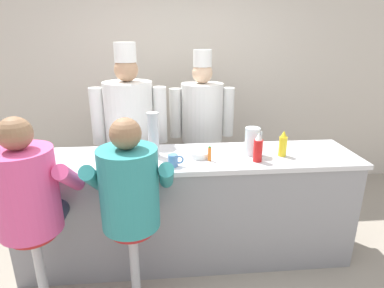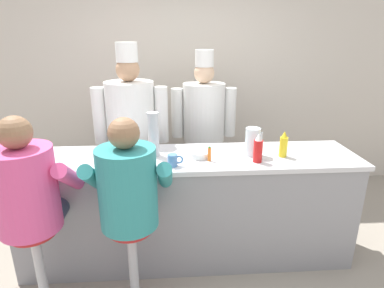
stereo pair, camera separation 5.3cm
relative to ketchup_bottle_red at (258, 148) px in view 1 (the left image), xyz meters
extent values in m
plane|color=#9E9384|center=(-0.55, -0.17, -1.09)|extent=(20.00, 20.00, 0.00)
cube|color=beige|center=(-0.55, 1.75, 0.26)|extent=(10.00, 0.06, 2.70)
cube|color=gray|center=(-0.55, 0.16, -0.62)|extent=(2.84, 0.63, 0.94)
cube|color=silver|center=(-0.55, 0.16, -0.13)|extent=(2.89, 0.66, 0.04)
cylinder|color=red|center=(0.00, 0.00, -0.02)|extent=(0.07, 0.07, 0.18)
cone|color=white|center=(0.00, 0.00, 0.10)|extent=(0.06, 0.06, 0.06)
cylinder|color=yellow|center=(0.24, 0.10, -0.03)|extent=(0.07, 0.07, 0.17)
cone|color=yellow|center=(0.24, 0.10, 0.08)|extent=(0.05, 0.05, 0.05)
cylinder|color=orange|center=(-0.38, 0.05, -0.05)|extent=(0.03, 0.03, 0.11)
cylinder|color=#287F2D|center=(-0.38, 0.05, 0.01)|extent=(0.02, 0.02, 0.01)
cylinder|color=silver|center=(-0.01, 0.16, 0.01)|extent=(0.13, 0.13, 0.24)
cube|color=silver|center=(0.07, 0.16, 0.02)|extent=(0.02, 0.02, 0.14)
cylinder|color=white|center=(-1.04, 0.15, -0.10)|extent=(0.26, 0.26, 0.02)
ellipsoid|color=#E0BC60|center=(-1.04, 0.15, -0.08)|extent=(0.12, 0.09, 0.03)
cylinder|color=white|center=(-0.46, 0.13, -0.09)|extent=(0.16, 0.16, 0.05)
cylinder|color=#4C7AB2|center=(-0.68, -0.04, -0.06)|extent=(0.08, 0.08, 0.10)
torus|color=#4C7AB2|center=(-0.63, -0.04, -0.06)|extent=(0.07, 0.01, 0.07)
cylinder|color=#B7BABF|center=(-0.84, 0.20, 0.07)|extent=(0.09, 0.09, 0.36)
cylinder|color=silver|center=(-0.84, 0.20, 0.26)|extent=(0.10, 0.10, 0.01)
cylinder|color=#B2B5BA|center=(-1.65, -0.41, -0.74)|extent=(0.07, 0.07, 0.67)
cylinder|color=red|center=(-1.65, -0.41, -0.41)|extent=(0.31, 0.31, 0.05)
cylinder|color=#33384C|center=(-1.75, -0.21, -0.37)|extent=(0.15, 0.41, 0.15)
cylinder|color=#33384C|center=(-1.55, -0.21, -0.37)|extent=(0.15, 0.41, 0.15)
cylinder|color=#E54C8C|center=(-1.65, -0.41, -0.10)|extent=(0.41, 0.41, 0.57)
cylinder|color=#E54C8C|center=(-1.39, -0.30, -0.07)|extent=(0.11, 0.44, 0.35)
sphere|color=#8C6647|center=(-1.65, -0.41, 0.30)|extent=(0.21, 0.21, 0.21)
cylinder|color=#B2B5BA|center=(-0.99, -0.41, -0.74)|extent=(0.07, 0.07, 0.67)
cylinder|color=red|center=(-0.99, -0.41, -0.41)|extent=(0.31, 0.31, 0.05)
cylinder|color=#33384C|center=(-1.09, -0.22, -0.37)|extent=(0.15, 0.39, 0.15)
cylinder|color=#33384C|center=(-0.89, -0.22, -0.37)|extent=(0.15, 0.39, 0.15)
cylinder|color=teal|center=(-0.99, -0.41, -0.10)|extent=(0.39, 0.39, 0.56)
cylinder|color=teal|center=(-1.24, -0.30, -0.08)|extent=(0.10, 0.42, 0.34)
cylinder|color=teal|center=(-0.74, -0.30, -0.08)|extent=(0.10, 0.42, 0.34)
sphere|color=#8C6647|center=(-0.99, -0.41, 0.28)|extent=(0.20, 0.20, 0.20)
cube|color=#232328|center=(-1.09, 0.76, -0.65)|extent=(0.36, 0.20, 0.87)
cube|color=white|center=(-1.09, 0.70, -0.48)|extent=(0.33, 0.02, 0.52)
cylinder|color=white|center=(-1.09, 0.76, 0.11)|extent=(0.47, 0.47, 0.66)
sphere|color=tan|center=(-1.09, 0.76, 0.55)|extent=(0.23, 0.23, 0.23)
cylinder|color=white|center=(-1.09, 0.76, 0.71)|extent=(0.20, 0.20, 0.18)
cylinder|color=white|center=(-1.39, 0.76, 0.11)|extent=(0.13, 0.13, 0.56)
cylinder|color=white|center=(-0.78, 0.76, 0.11)|extent=(0.13, 0.13, 0.56)
cube|color=#232328|center=(-0.33, 1.04, -0.67)|extent=(0.35, 0.19, 0.84)
cube|color=white|center=(-0.33, 0.99, -0.51)|extent=(0.31, 0.02, 0.50)
cylinder|color=white|center=(-0.33, 1.04, 0.06)|extent=(0.45, 0.45, 0.63)
sphere|color=#DBB28E|center=(-0.33, 1.04, 0.48)|extent=(0.22, 0.22, 0.22)
cylinder|color=white|center=(-0.33, 1.04, 0.63)|extent=(0.19, 0.19, 0.17)
cylinder|color=white|center=(-0.62, 1.04, 0.06)|extent=(0.13, 0.13, 0.53)
cylinder|color=white|center=(-0.04, 1.04, 0.06)|extent=(0.13, 0.13, 0.53)
camera|label=1|loc=(-0.75, -2.36, 0.87)|focal=30.00mm
camera|label=2|loc=(-0.69, -2.36, 0.87)|focal=30.00mm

